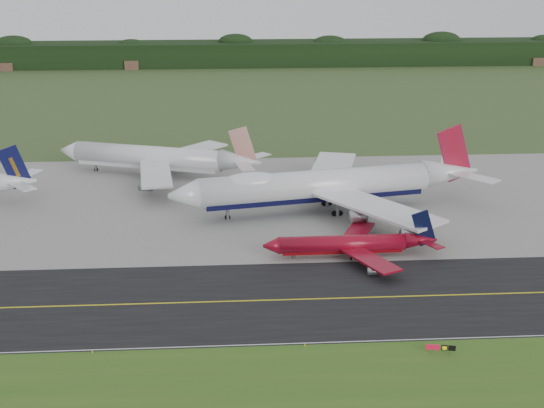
{
  "coord_description": "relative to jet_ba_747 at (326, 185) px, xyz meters",
  "views": [
    {
      "loc": [
        -13.84,
        -123.68,
        58.57
      ],
      "look_at": [
        -4.47,
        22.0,
        8.94
      ],
      "focal_mm": 50.0,
      "sensor_mm": 36.0,
      "label": 1
    }
  ],
  "objects": [
    {
      "name": "edge_marker_left",
      "position": [
        -43.95,
        -62.77,
        -6.2
      ],
      "size": [
        0.16,
        0.16,
        0.5
      ],
      "primitive_type": "cylinder",
      "color": "yellow",
      "rests_on": "ground"
    },
    {
      "name": "taxiway",
      "position": [
        -9.33,
        -46.27,
        -6.44
      ],
      "size": [
        400.0,
        32.0,
        0.02
      ],
      "primitive_type": "cube",
      "color": "black",
      "rests_on": "ground"
    },
    {
      "name": "taxiway_sign",
      "position": [
        8.87,
        -66.28,
        -5.41
      ],
      "size": [
        4.41,
        0.98,
        1.48
      ],
      "color": "slate",
      "rests_on": "ground"
    },
    {
      "name": "grass_verge",
      "position": [
        -9.33,
        -77.27,
        -6.45
      ],
      "size": [
        400.0,
        30.0,
        0.01
      ],
      "primitive_type": "cube",
      "color": "#315F1C",
      "rests_on": "ground"
    },
    {
      "name": "jet_red_737",
      "position": [
        1.6,
        -27.5,
        -3.83
      ],
      "size": [
        35.01,
        28.64,
        9.48
      ],
      "color": "maroon",
      "rests_on": "ground"
    },
    {
      "name": "horizon_treeline",
      "position": [
        -9.33,
        231.5,
        -0.98
      ],
      "size": [
        700.0,
        25.0,
        12.0
      ],
      "color": "black",
      "rests_on": "ground"
    },
    {
      "name": "taxiway_edge_line",
      "position": [
        -9.33,
        -61.77,
        -6.42
      ],
      "size": [
        400.0,
        0.25,
        0.0
      ],
      "primitive_type": "cube",
      "color": "silver",
      "rests_on": "taxiway"
    },
    {
      "name": "taxiway_centreline",
      "position": [
        -9.33,
        -46.27,
        -6.42
      ],
      "size": [
        400.0,
        0.4,
        0.0
      ],
      "primitive_type": "cube",
      "color": "yellow",
      "rests_on": "taxiway"
    },
    {
      "name": "edge_marker_center",
      "position": [
        -11.42,
        -62.77,
        -6.2
      ],
      "size": [
        0.16,
        0.16,
        0.5
      ],
      "primitive_type": "cylinder",
      "color": "yellow",
      "rests_on": "ground"
    },
    {
      "name": "apron",
      "position": [
        -9.33,
        8.73,
        -6.45
      ],
      "size": [
        400.0,
        78.0,
        0.01
      ],
      "primitive_type": "cube",
      "color": "gray",
      "rests_on": "ground"
    },
    {
      "name": "jet_ba_747",
      "position": [
        0.0,
        0.0,
        0.0
      ],
      "size": [
        75.1,
        61.38,
        18.96
      ],
      "color": "white",
      "rests_on": "ground"
    },
    {
      "name": "jet_star_tail",
      "position": [
        -40.88,
        31.08,
        -1.38
      ],
      "size": [
        56.27,
        45.79,
        15.21
      ],
      "color": "white",
      "rests_on": "ground"
    },
    {
      "name": "ground",
      "position": [
        -9.33,
        -42.27,
        -6.45
      ],
      "size": [
        600.0,
        600.0,
        0.0
      ],
      "primitive_type": "plane",
      "color": "#344B23",
      "rests_on": "ground"
    }
  ]
}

